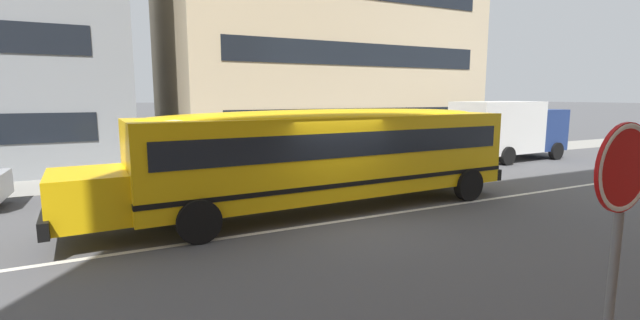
% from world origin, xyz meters
% --- Properties ---
extents(ground_plane, '(400.00, 400.00, 0.00)m').
position_xyz_m(ground_plane, '(0.00, 0.00, 0.00)').
color(ground_plane, '#4C4C4F').
extents(sidewalk_far, '(120.00, 3.00, 0.01)m').
position_xyz_m(sidewalk_far, '(0.00, 8.19, 0.01)').
color(sidewalk_far, gray).
rests_on(sidewalk_far, ground_plane).
extents(lane_centreline, '(110.00, 0.16, 0.01)m').
position_xyz_m(lane_centreline, '(0.00, 0.00, 0.00)').
color(lane_centreline, silver).
rests_on(lane_centreline, ground_plane).
extents(school_bus, '(12.30, 2.93, 2.73)m').
position_xyz_m(school_bus, '(0.21, 1.24, 1.62)').
color(school_bus, yellow).
rests_on(school_bus, ground_plane).
extents(box_truck, '(6.12, 2.64, 2.82)m').
position_xyz_m(box_truck, '(12.36, 5.52, 1.54)').
color(box_truck, navy).
rests_on(box_truck, ground_plane).
extents(stop_sign_post, '(0.70, 0.07, 2.90)m').
position_xyz_m(stop_sign_post, '(-1.65, -7.29, 2.23)').
color(stop_sign_post, slate).
rests_on(stop_sign_post, ground_plane).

